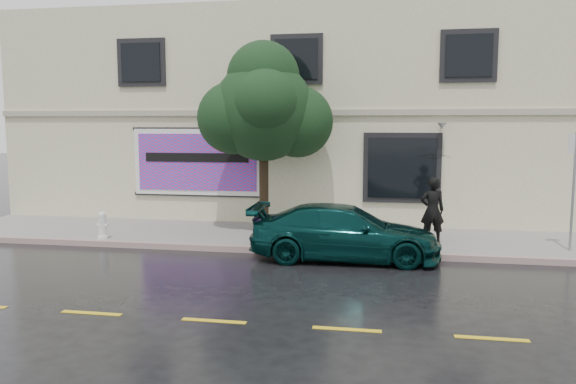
% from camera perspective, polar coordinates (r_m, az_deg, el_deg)
% --- Properties ---
extents(ground, '(90.00, 90.00, 0.00)m').
position_cam_1_polar(ground, '(12.85, -2.76, -7.74)').
color(ground, black).
rests_on(ground, ground).
extents(sidewalk, '(20.00, 3.50, 0.15)m').
position_cam_1_polar(sidewalk, '(15.94, -0.15, -4.58)').
color(sidewalk, gray).
rests_on(sidewalk, ground).
extents(curb, '(20.00, 0.18, 0.16)m').
position_cam_1_polar(curb, '(14.26, -1.41, -5.96)').
color(curb, gray).
rests_on(curb, ground).
extents(road_marking, '(19.00, 0.12, 0.01)m').
position_cam_1_polar(road_marking, '(9.62, -7.53, -12.85)').
color(road_marking, gold).
rests_on(road_marking, ground).
extents(building, '(20.00, 8.12, 7.00)m').
position_cam_1_polar(building, '(21.30, 2.64, 7.57)').
color(building, beige).
rests_on(building, ground).
extents(billboard, '(4.30, 0.16, 2.20)m').
position_cam_1_polar(billboard, '(18.10, -9.23, 3.03)').
color(billboard, white).
rests_on(billboard, ground).
extents(car, '(4.58, 2.11, 1.32)m').
position_cam_1_polar(car, '(13.60, 5.78, -4.10)').
color(car, '#072C2A').
rests_on(car, ground).
extents(pedestrian, '(0.70, 0.53, 1.74)m').
position_cam_1_polar(pedestrian, '(15.07, 14.45, -1.82)').
color(pedestrian, black).
rests_on(pedestrian, sidewalk).
extents(umbrella, '(1.28, 1.28, 0.72)m').
position_cam_1_polar(umbrella, '(14.94, 14.59, 2.84)').
color(umbrella, black).
rests_on(umbrella, pedestrian).
extents(street_tree, '(2.86, 2.86, 4.91)m').
position_cam_1_polar(street_tree, '(16.04, -2.51, 8.20)').
color(street_tree, '#322616').
rests_on(street_tree, sidewalk).
extents(fire_hydrant, '(0.31, 0.29, 0.75)m').
position_cam_1_polar(fire_hydrant, '(16.10, -18.32, -3.23)').
color(fire_hydrant, silver).
rests_on(fire_hydrant, sidewalk).
extents(sign_pole, '(0.36, 0.06, 2.91)m').
position_cam_1_polar(sign_pole, '(15.32, 27.04, 1.01)').
color(sign_pole, gray).
rests_on(sign_pole, sidewalk).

